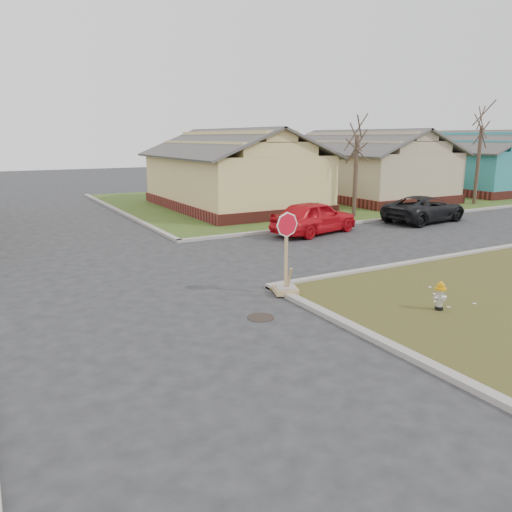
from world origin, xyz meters
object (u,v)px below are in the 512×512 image
stop_sign (286,276)px  fire_hydrant (440,294)px  dark_pickup (425,209)px  red_sedan (314,217)px

stop_sign → fire_hydrant: bearing=-30.1°
stop_sign → dark_pickup: stop_sign is taller
fire_hydrant → red_sedan: bearing=90.9°
fire_hydrant → dark_pickup: 13.87m
stop_sign → red_sedan: size_ratio=0.51×
red_sedan → fire_hydrant: bearing=147.9°
fire_hydrant → red_sedan: red_sedan is taller
fire_hydrant → dark_pickup: dark_pickup is taller
fire_hydrant → stop_sign: stop_sign is taller
fire_hydrant → stop_sign: size_ratio=0.32×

